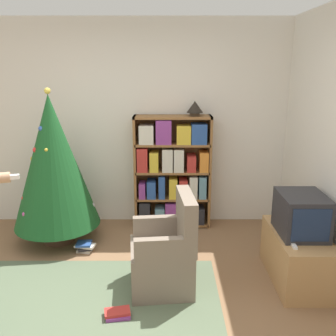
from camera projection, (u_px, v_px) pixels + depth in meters
name	position (u px, v px, depth m)	size (l,w,h in m)	color
ground_plane	(106.00, 323.00, 3.05)	(14.00, 14.00, 0.00)	#846042
wall_back	(129.00, 124.00, 4.81)	(8.00, 0.10, 2.60)	silver
area_rug	(74.00, 312.00, 3.18)	(2.54, 1.72, 0.01)	#56664C
bookshelf	(172.00, 172.00, 4.75)	(0.96, 0.29, 1.43)	brown
tv_stand	(297.00, 257.00, 3.61)	(0.48, 0.91, 0.49)	tan
television	(301.00, 214.00, 3.50)	(0.41, 0.51, 0.39)	#28282D
game_remote	(294.00, 246.00, 3.28)	(0.04, 0.12, 0.02)	white
christmas_tree	(53.00, 162.00, 4.23)	(0.98, 0.98, 1.80)	#4C3323
armchair	(166.00, 256.00, 3.47)	(0.62, 0.62, 0.92)	#7A6B5B
table_lamp	(195.00, 107.00, 4.54)	(0.20, 0.20, 0.18)	#473828
book_pile_near_tree	(84.00, 247.00, 4.21)	(0.24, 0.19, 0.11)	beige
book_pile_by_chair	(118.00, 314.00, 3.12)	(0.23, 0.17, 0.06)	#843889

